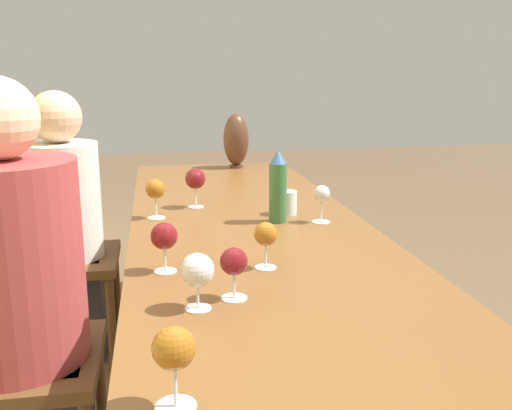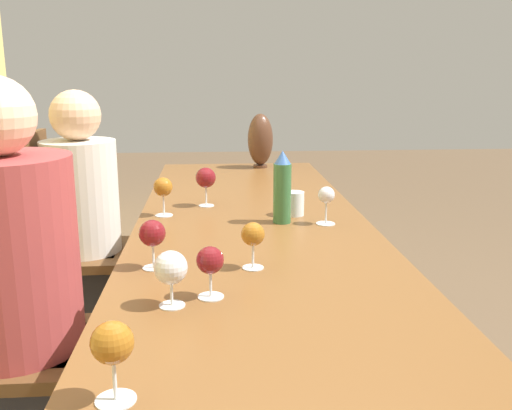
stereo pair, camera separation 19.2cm
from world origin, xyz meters
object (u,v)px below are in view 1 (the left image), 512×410
at_px(water_bottle, 278,188).
at_px(wine_glass_5, 164,237).
at_px(vase, 236,140).
at_px(wine_glass_1, 322,195).
at_px(wine_glass_7, 234,263).
at_px(water_tumbler, 287,203).
at_px(wine_glass_4, 155,190).
at_px(wine_glass_6, 195,179).
at_px(wine_glass_0, 197,271).
at_px(wine_glass_3, 266,235).
at_px(person_near, 20,292).
at_px(person_far, 67,217).
at_px(chair_far, 47,244).
at_px(wine_glass_2, 174,351).

relative_size(water_bottle, wine_glass_5, 1.88).
bearing_deg(vase, wine_glass_1, -173.60).
bearing_deg(wine_glass_7, wine_glass_5, 36.01).
bearing_deg(water_bottle, water_tumbler, -29.82).
xyz_separation_m(water_bottle, wine_glass_7, (-0.68, 0.26, -0.04)).
height_order(wine_glass_4, wine_glass_7, wine_glass_4).
height_order(wine_glass_4, wine_glass_6, wine_glass_6).
relative_size(wine_glass_0, wine_glass_5, 0.97).
bearing_deg(water_bottle, vase, -0.87).
relative_size(wine_glass_3, wine_glass_4, 0.90).
height_order(person_near, person_far, person_near).
bearing_deg(water_tumbler, vase, 2.16).
relative_size(water_tumbler, person_far, 0.08).
bearing_deg(wine_glass_7, wine_glass_3, -30.31).
distance_m(wine_glass_1, wine_glass_4, 0.62).
relative_size(wine_glass_4, person_near, 0.12).
distance_m(water_bottle, wine_glass_6, 0.39).
height_order(wine_glass_5, chair_far, chair_far).
distance_m(wine_glass_1, person_far, 1.14).
distance_m(wine_glass_1, wine_glass_3, 0.54).
relative_size(wine_glass_4, chair_far, 0.15).
distance_m(water_bottle, wine_glass_5, 0.62).
xyz_separation_m(water_tumbler, vase, (1.09, 0.04, 0.11)).
height_order(wine_glass_2, wine_glass_6, wine_glass_6).
relative_size(wine_glass_5, person_far, 0.12).
bearing_deg(person_near, water_tumbler, -60.60).
bearing_deg(wine_glass_5, wine_glass_0, -165.45).
bearing_deg(wine_glass_2, wine_glass_6, -5.64).
distance_m(wine_glass_7, chair_far, 1.40).
bearing_deg(chair_far, person_near, -174.16).
relative_size(wine_glass_6, chair_far, 0.16).
height_order(wine_glass_1, person_far, person_far).
relative_size(wine_glass_3, person_near, 0.11).
xyz_separation_m(wine_glass_3, wine_glass_6, (0.76, 0.14, 0.02)).
relative_size(wine_glass_2, wine_glass_5, 1.03).
xyz_separation_m(wine_glass_1, wine_glass_5, (-0.43, 0.57, -0.00)).
bearing_deg(wine_glass_1, vase, 6.40).
bearing_deg(water_bottle, person_near, 115.57).
xyz_separation_m(vase, wine_glass_2, (-2.31, 0.44, -0.05)).
distance_m(water_bottle, vase, 1.19).
bearing_deg(wine_glass_6, water_bottle, -134.93).
bearing_deg(water_bottle, wine_glass_2, 159.61).
relative_size(vase, wine_glass_7, 2.33).
xyz_separation_m(water_bottle, wine_glass_5, (-0.46, 0.42, -0.03)).
relative_size(wine_glass_1, wine_glass_3, 1.03).
distance_m(wine_glass_7, person_near, 0.65).
height_order(water_bottle, wine_glass_4, water_bottle).
distance_m(water_tumbler, vase, 1.09).
bearing_deg(person_near, wine_glass_7, -117.32).
relative_size(wine_glass_2, person_far, 0.12).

